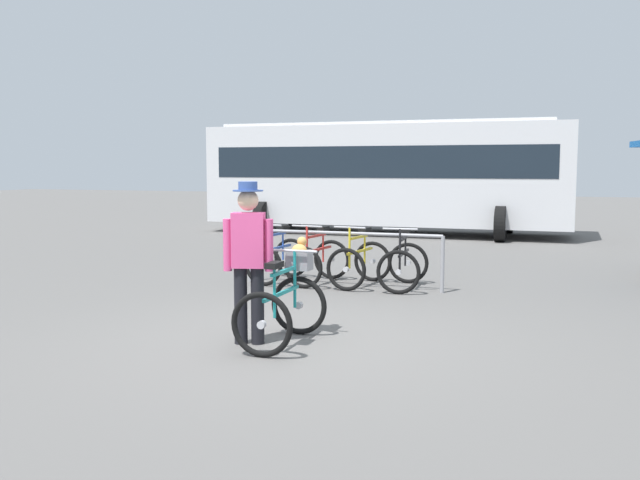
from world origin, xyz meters
TOP-DOWN VIEW (x-y plane):
  - ground_plane at (0.00, 0.00)m, footprint 80.00×80.00m
  - bike_rack_rail at (-0.53, 3.44)m, footprint 3.21×0.11m
  - racked_bike_blue at (-1.68, 3.60)m, footprint 0.72×1.13m
  - racked_bike_red at (-0.98, 3.61)m, footprint 0.77×1.15m
  - racked_bike_yellow at (-0.28, 3.62)m, footprint 0.79×1.16m
  - racked_bike_black at (0.42, 3.63)m, footprint 0.75×1.14m
  - featured_bicycle at (0.01, -0.08)m, footprint 0.68×1.21m
  - person_with_featured_bike at (-0.33, -0.26)m, footprint 0.51×0.32m
  - bus_distant at (-2.15, 12.29)m, footprint 10.03×3.48m

SIDE VIEW (x-z plane):
  - ground_plane at x=0.00m, z-range 0.00..0.00m
  - racked_bike_red at x=-0.98m, z-range -0.12..0.85m
  - racked_bike_yellow at x=-0.28m, z-range -0.12..0.85m
  - racked_bike_blue at x=-1.68m, z-range -0.12..0.85m
  - racked_bike_black at x=0.42m, z-range -0.12..0.85m
  - featured_bicycle at x=0.01m, z-range -0.06..1.03m
  - bike_rack_rail at x=-0.53m, z-range 0.23..1.10m
  - person_with_featured_bike at x=-0.33m, z-range 0.09..1.81m
  - bus_distant at x=-2.15m, z-range 0.20..3.28m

